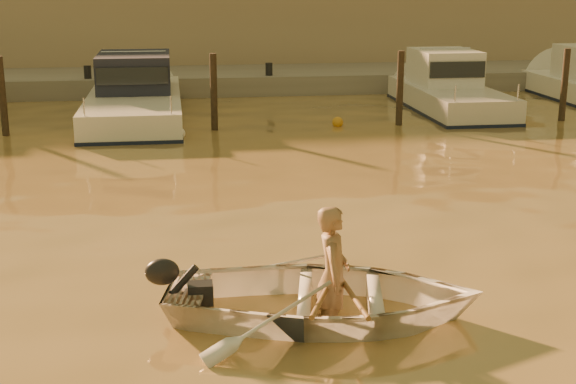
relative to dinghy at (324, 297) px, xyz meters
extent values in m
imported|color=silver|center=(0.00, 0.00, 0.00)|extent=(4.19, 3.34, 0.78)
imported|color=#966F4B|center=(0.10, -0.02, 0.28)|extent=(0.51, 0.68, 1.69)
cylinder|color=brown|center=(0.25, -0.05, 0.15)|extent=(0.10, 2.10, 0.13)
cylinder|color=brown|center=(0.05, -0.01, 0.15)|extent=(0.81, 1.98, 0.13)
cylinder|color=#2D2319|center=(-5.92, 12.17, 0.63)|extent=(0.18, 0.18, 2.20)
cylinder|color=#2D2319|center=(-0.62, 12.17, 0.63)|extent=(0.18, 0.18, 2.20)
cylinder|color=#2D2319|center=(4.38, 12.17, 0.63)|extent=(0.18, 0.18, 2.20)
cylinder|color=#2D2319|center=(9.08, 12.17, 0.63)|extent=(0.18, 0.18, 2.20)
sphere|color=white|center=(-1.56, 11.29, -0.17)|extent=(0.30, 0.30, 0.30)
sphere|color=orange|center=(2.70, 12.27, -0.17)|extent=(0.30, 0.30, 0.30)
sphere|color=white|center=(7.16, 11.59, -0.17)|extent=(0.30, 0.30, 0.30)
cube|color=gray|center=(-0.42, 19.87, -0.12)|extent=(52.00, 4.00, 1.00)
cube|color=#9E8466|center=(-0.42, 25.37, 2.13)|extent=(46.00, 7.00, 4.80)
camera|label=1|loc=(-1.69, -8.69, 3.70)|focal=50.00mm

